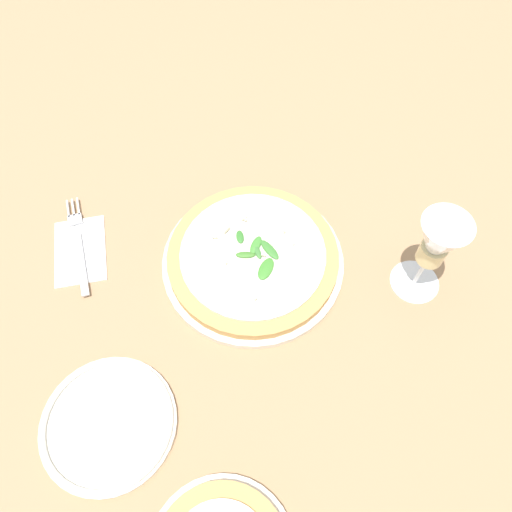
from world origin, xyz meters
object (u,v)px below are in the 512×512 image
at_px(fork, 79,245).
at_px(pizza_arugula_main, 256,260).
at_px(wine_glass, 436,246).
at_px(side_plate_white, 108,423).

bearing_deg(fork, pizza_arugula_main, -113.24).
relative_size(wine_glass, fork, 0.85).
xyz_separation_m(fork, side_plate_white, (-0.31, 0.04, 0.00)).
height_order(pizza_arugula_main, side_plate_white, pizza_arugula_main).
height_order(pizza_arugula_main, wine_glass, wine_glass).
bearing_deg(fork, side_plate_white, -178.98).
distance_m(pizza_arugula_main, fork, 0.31).
xyz_separation_m(wine_glass, fork, (0.29, 0.49, -0.11)).
relative_size(pizza_arugula_main, wine_glass, 1.77).
xyz_separation_m(wine_glass, side_plate_white, (-0.01, 0.52, -0.11)).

